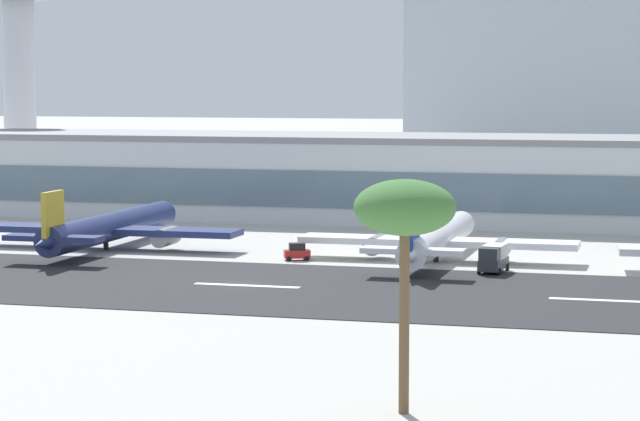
# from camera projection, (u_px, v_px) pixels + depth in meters

# --- Properties ---
(ground_plane) EXTENTS (1400.00, 1400.00, 0.00)m
(ground_plane) POSITION_uv_depth(u_px,v_px,m) (244.00, 284.00, 149.48)
(ground_plane) COLOR #B2AFA8
(runway_strip) EXTENTS (800.00, 36.40, 0.08)m
(runway_strip) POSITION_uv_depth(u_px,v_px,m) (240.00, 286.00, 148.13)
(runway_strip) COLOR #262628
(runway_strip) RESTS_ON ground_plane
(runway_centreline_dash_4) EXTENTS (12.00, 1.20, 0.01)m
(runway_centreline_dash_4) POSITION_uv_depth(u_px,v_px,m) (247.00, 285.00, 147.91)
(runway_centreline_dash_4) COLOR white
(runway_centreline_dash_4) RESTS_ON runway_strip
(runway_centreline_dash_5) EXTENTS (12.00, 1.20, 0.01)m
(runway_centreline_dash_5) POSITION_uv_depth(u_px,v_px,m) (609.00, 300.00, 137.65)
(runway_centreline_dash_5) COLOR white
(runway_centreline_dash_5) RESTS_ON runway_strip
(terminal_building) EXTENTS (194.44, 27.63, 13.74)m
(terminal_building) POSITION_uv_depth(u_px,v_px,m) (361.00, 177.00, 221.73)
(terminal_building) COLOR silver
(terminal_building) RESTS_ON ground_plane
(control_tower) EXTENTS (13.09, 13.09, 45.18)m
(control_tower) POSITION_uv_depth(u_px,v_px,m) (19.00, 52.00, 266.36)
(control_tower) COLOR silver
(control_tower) RESTS_ON ground_plane
(distant_hotel_block) EXTENTS (98.78, 28.41, 43.30)m
(distant_hotel_block) POSITION_uv_depth(u_px,v_px,m) (636.00, 85.00, 299.43)
(distant_hotel_block) COLOR #A8B2BC
(distant_hotel_block) RESTS_ON ground_plane
(airliner_gold_tail_gate_1) EXTENTS (36.00, 43.26, 9.03)m
(airliner_gold_tail_gate_1) POSITION_uv_depth(u_px,v_px,m) (106.00, 228.00, 180.00)
(airliner_gold_tail_gate_1) COLOR navy
(airliner_gold_tail_gate_1) RESTS_ON ground_plane
(airliner_navy_tail_gate_2) EXTENTS (34.81, 40.78, 8.51)m
(airliner_navy_tail_gate_2) POSITION_uv_depth(u_px,v_px,m) (436.00, 240.00, 168.00)
(airliner_navy_tail_gate_2) COLOR white
(airliner_navy_tail_gate_2) RESTS_ON ground_plane
(service_baggage_tug_0) EXTENTS (3.58, 2.91, 2.20)m
(service_baggage_tug_0) POSITION_uv_depth(u_px,v_px,m) (297.00, 252.00, 169.53)
(service_baggage_tug_0) COLOR #B2231E
(service_baggage_tug_0) RESTS_ON ground_plane
(service_box_truck_2) EXTENTS (3.09, 6.18, 3.25)m
(service_box_truck_2) POSITION_uv_depth(u_px,v_px,m) (493.00, 258.00, 158.24)
(service_box_truck_2) COLOR #2D3338
(service_box_truck_2) RESTS_ON ground_plane
(palm_tree_2) EXTENTS (6.80, 6.80, 15.73)m
(palm_tree_2) POSITION_uv_depth(u_px,v_px,m) (405.00, 211.00, 89.57)
(palm_tree_2) COLOR brown
(palm_tree_2) RESTS_ON ground_plane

